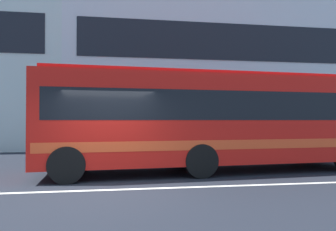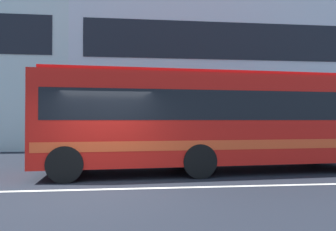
# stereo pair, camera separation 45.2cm
# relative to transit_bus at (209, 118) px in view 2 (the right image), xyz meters

# --- Properties ---
(ground_plane) EXTENTS (160.00, 160.00, 0.00)m
(ground_plane) POSITION_rel_transit_bus_xyz_m (-3.23, -2.37, -1.78)
(ground_plane) COLOR #1E222B
(lane_centre_line) EXTENTS (60.00, 0.16, 0.01)m
(lane_centre_line) POSITION_rel_transit_bus_xyz_m (-3.23, -2.37, -1.77)
(lane_centre_line) COLOR silver
(lane_centre_line) RESTS_ON ground_plane
(apartment_block_right) EXTENTS (19.82, 10.43, 10.89)m
(apartment_block_right) POSITION_rel_transit_bus_xyz_m (3.77, 12.48, 3.67)
(apartment_block_right) COLOR silver
(apartment_block_right) RESTS_ON ground_plane
(transit_bus) EXTENTS (11.03, 3.24, 3.23)m
(transit_bus) POSITION_rel_transit_bus_xyz_m (0.00, 0.00, 0.00)
(transit_bus) COLOR red
(transit_bus) RESTS_ON ground_plane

